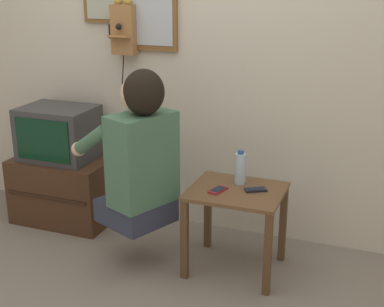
{
  "coord_description": "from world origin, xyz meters",
  "views": [
    {
      "loc": [
        1.22,
        -2.0,
        1.68
      ],
      "look_at": [
        0.19,
        0.69,
        0.71
      ],
      "focal_mm": 50.0,
      "sensor_mm": 36.0,
      "label": 1
    }
  ],
  "objects_px": {
    "cell_phone_spare": "(256,190)",
    "water_bottle": "(240,168)",
    "person": "(139,152)",
    "cell_phone_held": "(218,190)",
    "television": "(59,133)",
    "wall_phone_antique": "(124,29)"
  },
  "relations": [
    {
      "from": "cell_phone_held",
      "to": "water_bottle",
      "type": "distance_m",
      "value": 0.2
    },
    {
      "from": "cell_phone_spare",
      "to": "cell_phone_held",
      "type": "bearing_deg",
      "value": -98.42
    },
    {
      "from": "television",
      "to": "wall_phone_antique",
      "type": "bearing_deg",
      "value": 25.79
    },
    {
      "from": "person",
      "to": "television",
      "type": "xyz_separation_m",
      "value": [
        -0.81,
        0.39,
        -0.08
      ]
    },
    {
      "from": "television",
      "to": "wall_phone_antique",
      "type": "height_order",
      "value": "wall_phone_antique"
    },
    {
      "from": "wall_phone_antique",
      "to": "water_bottle",
      "type": "relative_size",
      "value": 3.61
    },
    {
      "from": "television",
      "to": "water_bottle",
      "type": "relative_size",
      "value": 2.42
    },
    {
      "from": "water_bottle",
      "to": "wall_phone_antique",
      "type": "bearing_deg",
      "value": 159.59
    },
    {
      "from": "person",
      "to": "cell_phone_held",
      "type": "distance_m",
      "value": 0.5
    },
    {
      "from": "person",
      "to": "cell_phone_spare",
      "type": "bearing_deg",
      "value": -50.42
    },
    {
      "from": "person",
      "to": "cell_phone_spare",
      "type": "xyz_separation_m",
      "value": [
        0.64,
        0.18,
        -0.21
      ]
    },
    {
      "from": "television",
      "to": "wall_phone_antique",
      "type": "xyz_separation_m",
      "value": [
        0.43,
        0.21,
        0.7
      ]
    },
    {
      "from": "person",
      "to": "wall_phone_antique",
      "type": "bearing_deg",
      "value": 56.1
    },
    {
      "from": "person",
      "to": "water_bottle",
      "type": "height_order",
      "value": "person"
    },
    {
      "from": "cell_phone_held",
      "to": "water_bottle",
      "type": "bearing_deg",
      "value": 77.55
    },
    {
      "from": "cell_phone_spare",
      "to": "water_bottle",
      "type": "bearing_deg",
      "value": -154.61
    },
    {
      "from": "person",
      "to": "water_bottle",
      "type": "xyz_separation_m",
      "value": [
        0.52,
        0.26,
        -0.12
      ]
    },
    {
      "from": "person",
      "to": "cell_phone_held",
      "type": "height_order",
      "value": "person"
    },
    {
      "from": "cell_phone_held",
      "to": "person",
      "type": "bearing_deg",
      "value": -151.2
    },
    {
      "from": "cell_phone_spare",
      "to": "water_bottle",
      "type": "xyz_separation_m",
      "value": [
        -0.12,
        0.08,
        0.09
      ]
    },
    {
      "from": "wall_phone_antique",
      "to": "water_bottle",
      "type": "distance_m",
      "value": 1.22
    },
    {
      "from": "television",
      "to": "cell_phone_held",
      "type": "height_order",
      "value": "television"
    }
  ]
}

